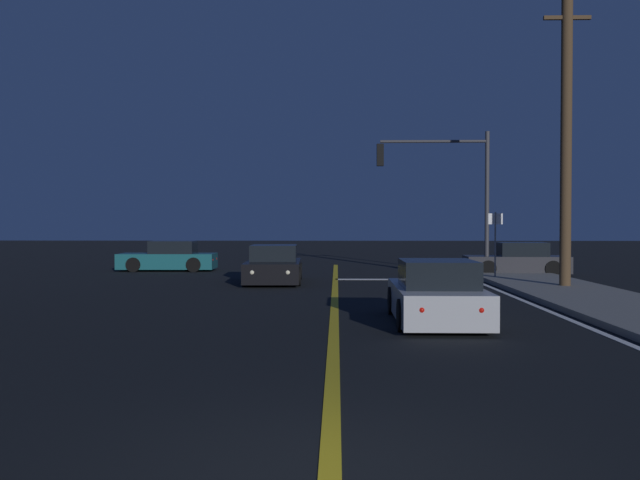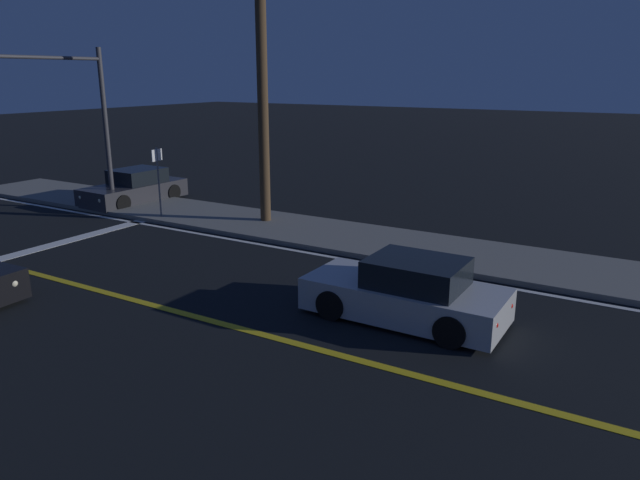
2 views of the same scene
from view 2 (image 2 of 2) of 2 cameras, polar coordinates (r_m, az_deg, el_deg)
The scene contains 9 objects.
sidewalk_right at distance 17.47m, azimuth 8.63°, elevation -0.65°, with size 3.20×39.21×0.15m, color slate.
lane_line_center at distance 11.69m, azimuth -4.75°, elevation -9.32°, with size 0.20×37.03×0.01m, color gold.
lane_line_edge_right at distance 15.86m, azimuth 6.07°, elevation -2.51°, with size 0.16×37.03×0.01m, color white.
stop_bar at distance 19.88m, azimuth -22.63°, elevation 0.10°, with size 5.40×0.50×0.01m, color white.
car_distant_tail_silver at distance 12.38m, azimuth 8.42°, elevation -5.09°, with size 1.88×4.19×1.34m.
car_lead_oncoming_charcoal at distance 24.62m, azimuth -17.47°, elevation 4.78°, with size 4.20×2.01×1.34m.
traffic_signal_near_right at distance 22.23m, azimuth -23.51°, elevation 11.91°, with size 4.60×0.28×5.88m.
utility_pole_right at distance 19.67m, azimuth -5.64°, elevation 16.22°, with size 1.75×0.35×9.99m.
street_sign_corner at distance 21.18m, azimuth -15.39°, elevation 6.34°, with size 0.56×0.13×2.54m.
Camera 2 is at (-8.59, 4.68, 4.94)m, focal length 33.10 mm.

